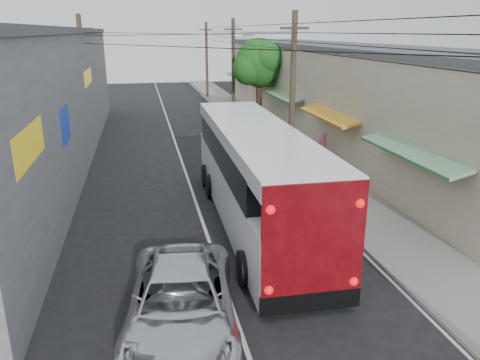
% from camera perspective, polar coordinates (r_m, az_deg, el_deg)
% --- Properties ---
extents(ground, '(120.00, 120.00, 0.00)m').
position_cam_1_polar(ground, '(11.60, 0.74, -19.89)').
color(ground, black).
rests_on(ground, ground).
extents(sidewalk, '(3.00, 80.00, 0.12)m').
position_cam_1_polar(sidewalk, '(31.00, 4.43, 4.59)').
color(sidewalk, slate).
rests_on(sidewalk, ground).
extents(building_right, '(7.09, 40.00, 6.25)m').
position_cam_1_polar(building_right, '(33.82, 11.05, 10.74)').
color(building_right, '#C1BA99').
rests_on(building_right, ground).
extents(building_left, '(7.20, 36.00, 7.25)m').
position_cam_1_polar(building_left, '(27.93, -25.49, 8.99)').
color(building_left, gray).
rests_on(building_left, ground).
extents(utility_poles, '(11.80, 45.28, 8.00)m').
position_cam_1_polar(utility_poles, '(29.88, -1.92, 12.05)').
color(utility_poles, '#473828').
rests_on(utility_poles, ground).
extents(street_tree, '(4.40, 4.00, 6.60)m').
position_cam_1_polar(street_tree, '(36.17, 2.47, 13.90)').
color(street_tree, '#3F2B19').
rests_on(street_tree, ground).
extents(coach_bus, '(3.16, 13.01, 3.73)m').
position_cam_1_polar(coach_bus, '(17.62, 1.84, 0.74)').
color(coach_bus, white).
rests_on(coach_bus, ground).
extents(jeepney, '(3.24, 5.94, 1.58)m').
position_cam_1_polar(jeepney, '(11.80, -7.22, -14.65)').
color(jeepney, silver).
rests_on(jeepney, ground).
extents(parked_suv, '(2.72, 5.65, 1.59)m').
position_cam_1_polar(parked_suv, '(26.27, 3.11, 3.85)').
color(parked_suv, gray).
rests_on(parked_suv, ground).
extents(parked_car_mid, '(2.32, 4.52, 1.47)m').
position_cam_1_polar(parked_car_mid, '(34.33, -0.67, 7.08)').
color(parked_car_mid, '#242529').
rests_on(parked_car_mid, ground).
extents(parked_car_far, '(1.79, 4.29, 1.38)m').
position_cam_1_polar(parked_car_far, '(36.99, -2.62, 7.76)').
color(parked_car_far, black).
rests_on(parked_car_far, ground).
extents(pedestrian_near, '(0.68, 0.50, 1.74)m').
position_cam_1_polar(pedestrian_near, '(26.24, 9.99, 4.03)').
color(pedestrian_near, pink).
rests_on(pedestrian_near, sidewalk).
extents(pedestrian_far, '(0.95, 0.81, 1.73)m').
position_cam_1_polar(pedestrian_far, '(24.83, 7.39, 3.37)').
color(pedestrian_far, '#86A0C3').
rests_on(pedestrian_far, sidewalk).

